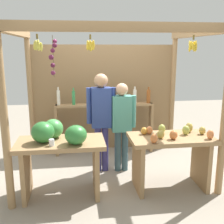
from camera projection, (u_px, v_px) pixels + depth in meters
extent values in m
plane|color=gray|center=(110.00, 168.00, 4.82)|extent=(12.00, 12.00, 0.00)
cylinder|color=#99754C|center=(4.00, 121.00, 3.37)|extent=(0.10, 0.10, 2.36)
cylinder|color=#99754C|center=(30.00, 94.00, 5.37)|extent=(0.10, 0.10, 2.36)
cylinder|color=#99754C|center=(173.00, 91.00, 5.74)|extent=(0.10, 0.10, 2.36)
cube|color=#99754C|center=(121.00, 27.00, 3.31)|extent=(2.98, 0.12, 0.12)
cube|color=#99754C|center=(15.00, 31.00, 4.12)|extent=(0.12, 2.17, 0.12)
cube|color=#99754C|center=(198.00, 33.00, 4.49)|extent=(0.12, 2.17, 0.12)
cube|color=olive|center=(104.00, 98.00, 5.60)|extent=(2.88, 0.04, 2.12)
cylinder|color=brown|center=(194.00, 37.00, 3.65)|extent=(0.02, 0.02, 0.06)
ellipsoid|color=gold|center=(195.00, 47.00, 3.69)|extent=(0.04, 0.08, 0.13)
ellipsoid|color=gold|center=(195.00, 45.00, 3.70)|extent=(0.06, 0.07, 0.14)
ellipsoid|color=gold|center=(192.00, 46.00, 3.70)|extent=(0.08, 0.04, 0.13)
ellipsoid|color=gold|center=(190.00, 47.00, 3.71)|extent=(0.06, 0.05, 0.14)
ellipsoid|color=gold|center=(190.00, 45.00, 3.67)|extent=(0.04, 0.08, 0.13)
ellipsoid|color=gold|center=(193.00, 46.00, 3.66)|extent=(0.06, 0.06, 0.14)
ellipsoid|color=gold|center=(194.00, 47.00, 3.65)|extent=(0.09, 0.04, 0.13)
ellipsoid|color=gold|center=(196.00, 46.00, 3.66)|extent=(0.05, 0.06, 0.14)
cylinder|color=brown|center=(37.00, 36.00, 3.34)|extent=(0.02, 0.02, 0.06)
ellipsoid|color=#D1CC4C|center=(41.00, 47.00, 3.38)|extent=(0.04, 0.07, 0.12)
ellipsoid|color=#D1CC4C|center=(40.00, 47.00, 3.40)|extent=(0.07, 0.07, 0.13)
ellipsoid|color=#D1CC4C|center=(38.00, 44.00, 3.39)|extent=(0.06, 0.04, 0.12)
ellipsoid|color=#D1CC4C|center=(35.00, 45.00, 3.38)|extent=(0.05, 0.06, 0.12)
ellipsoid|color=#D1CC4C|center=(36.00, 46.00, 3.35)|extent=(0.05, 0.06, 0.12)
ellipsoid|color=#D1CC4C|center=(37.00, 44.00, 3.34)|extent=(0.06, 0.04, 0.12)
ellipsoid|color=#D1CC4C|center=(39.00, 45.00, 3.35)|extent=(0.05, 0.05, 0.12)
cylinder|color=brown|center=(90.00, 37.00, 3.48)|extent=(0.02, 0.02, 0.06)
ellipsoid|color=gold|center=(93.00, 45.00, 3.50)|extent=(0.04, 0.07, 0.13)
ellipsoid|color=gold|center=(92.00, 47.00, 3.52)|extent=(0.07, 0.07, 0.14)
ellipsoid|color=gold|center=(90.00, 45.00, 3.53)|extent=(0.06, 0.04, 0.13)
ellipsoid|color=gold|center=(88.00, 45.00, 3.52)|extent=(0.05, 0.06, 0.13)
ellipsoid|color=gold|center=(88.00, 45.00, 3.48)|extent=(0.05, 0.07, 0.14)
ellipsoid|color=gold|center=(90.00, 46.00, 3.47)|extent=(0.08, 0.05, 0.13)
ellipsoid|color=gold|center=(92.00, 45.00, 3.48)|extent=(0.08, 0.06, 0.14)
cylinder|color=#4C422D|center=(53.00, 56.00, 3.66)|extent=(0.01, 0.01, 0.55)
sphere|color=#601E42|center=(55.00, 41.00, 3.64)|extent=(0.06, 0.06, 0.06)
sphere|color=#47142D|center=(55.00, 45.00, 3.61)|extent=(0.07, 0.07, 0.07)
sphere|color=#511938|center=(53.00, 50.00, 3.62)|extent=(0.06, 0.06, 0.06)
sphere|color=#511938|center=(51.00, 57.00, 3.65)|extent=(0.06, 0.06, 0.06)
sphere|color=#511938|center=(51.00, 57.00, 3.65)|extent=(0.07, 0.07, 0.07)
sphere|color=#47142D|center=(53.00, 65.00, 3.67)|extent=(0.06, 0.06, 0.06)
sphere|color=#601E42|center=(53.00, 73.00, 3.73)|extent=(0.06, 0.06, 0.06)
cube|color=#99754C|center=(60.00, 143.00, 3.80)|extent=(1.21, 0.64, 0.06)
cube|color=#99754C|center=(26.00, 172.00, 3.82)|extent=(0.06, 0.58, 0.75)
cube|color=#99754C|center=(96.00, 168.00, 3.95)|extent=(0.06, 0.58, 0.75)
ellipsoid|color=#2D7533|center=(76.00, 135.00, 3.64)|extent=(0.40, 0.40, 0.26)
ellipsoid|color=#429347|center=(53.00, 129.00, 3.90)|extent=(0.37, 0.37, 0.27)
ellipsoid|color=#2D7533|center=(43.00, 132.00, 3.70)|extent=(0.32, 0.32, 0.29)
cylinder|color=white|center=(52.00, 143.00, 3.59)|extent=(0.07, 0.07, 0.09)
cube|color=#99754C|center=(171.00, 138.00, 4.00)|extent=(1.21, 0.64, 0.06)
cube|color=#99754C|center=(138.00, 166.00, 4.03)|extent=(0.06, 0.58, 0.75)
cube|color=#99754C|center=(201.00, 162.00, 4.15)|extent=(0.06, 0.58, 0.75)
ellipsoid|color=#CC7038|center=(154.00, 138.00, 3.69)|extent=(0.13, 0.13, 0.13)
ellipsoid|color=#B79E47|center=(202.00, 130.00, 4.08)|extent=(0.10, 0.10, 0.12)
ellipsoid|color=#E07F47|center=(210.00, 134.00, 3.86)|extent=(0.10, 0.10, 0.13)
ellipsoid|color=#E07F47|center=(149.00, 130.00, 4.09)|extent=(0.12, 0.12, 0.12)
ellipsoid|color=#B79E47|center=(189.00, 127.00, 4.18)|extent=(0.15, 0.15, 0.15)
ellipsoid|color=#A8B24C|center=(186.00, 130.00, 4.05)|extent=(0.14, 0.14, 0.14)
ellipsoid|color=#B79E47|center=(161.00, 134.00, 3.88)|extent=(0.15, 0.15, 0.12)
ellipsoid|color=#CC7038|center=(173.00, 135.00, 3.84)|extent=(0.15, 0.15, 0.13)
ellipsoid|color=#A8B24C|center=(162.00, 129.00, 4.13)|extent=(0.14, 0.14, 0.13)
ellipsoid|color=gold|center=(144.00, 131.00, 4.07)|extent=(0.13, 0.13, 0.11)
cube|color=#99754C|center=(57.00, 130.00, 5.34)|extent=(0.05, 0.20, 1.00)
cube|color=#99754C|center=(151.00, 127.00, 5.58)|extent=(0.05, 0.20, 1.00)
cube|color=#99754C|center=(105.00, 105.00, 5.35)|extent=(1.87, 0.22, 0.04)
cylinder|color=silver|center=(58.00, 98.00, 5.20)|extent=(0.06, 0.06, 0.28)
cylinder|color=silver|center=(58.00, 89.00, 5.16)|extent=(0.03, 0.03, 0.06)
cylinder|color=#338C4C|center=(74.00, 98.00, 5.24)|extent=(0.06, 0.06, 0.26)
cylinder|color=#338C4C|center=(73.00, 89.00, 5.20)|extent=(0.03, 0.03, 0.06)
cylinder|color=#D8B266|center=(89.00, 98.00, 5.28)|extent=(0.08, 0.08, 0.24)
cylinder|color=#D8B266|center=(89.00, 90.00, 5.25)|extent=(0.04, 0.04, 0.06)
cylinder|color=#D8B266|center=(104.00, 96.00, 5.31)|extent=(0.07, 0.07, 0.30)
cylinder|color=#D8B266|center=(104.00, 87.00, 5.27)|extent=(0.03, 0.03, 0.06)
cylinder|color=#994C1E|center=(120.00, 97.00, 5.36)|extent=(0.07, 0.07, 0.24)
cylinder|color=#994C1E|center=(120.00, 90.00, 5.32)|extent=(0.03, 0.03, 0.06)
cylinder|color=silver|center=(135.00, 96.00, 5.39)|extent=(0.07, 0.07, 0.27)
cylinder|color=silver|center=(135.00, 88.00, 5.36)|extent=(0.03, 0.03, 0.06)
cylinder|color=#994C1E|center=(148.00, 96.00, 5.43)|extent=(0.08, 0.08, 0.26)
cylinder|color=#994C1E|center=(149.00, 88.00, 5.39)|extent=(0.03, 0.03, 0.06)
cylinder|color=navy|center=(98.00, 149.00, 4.66)|extent=(0.11, 0.11, 0.78)
cylinder|color=navy|center=(105.00, 149.00, 4.68)|extent=(0.11, 0.11, 0.78)
cube|color=#2D428C|center=(101.00, 108.00, 4.51)|extent=(0.32, 0.19, 0.66)
cylinder|color=#2D428C|center=(89.00, 106.00, 4.48)|extent=(0.08, 0.08, 0.59)
cylinder|color=#2D428C|center=(113.00, 105.00, 4.53)|extent=(0.08, 0.08, 0.59)
sphere|color=tan|center=(101.00, 81.00, 4.41)|extent=(0.22, 0.22, 0.22)
cylinder|color=#365460|center=(118.00, 151.00, 4.68)|extent=(0.11, 0.11, 0.71)
cylinder|color=#365460|center=(125.00, 151.00, 4.69)|extent=(0.11, 0.11, 0.71)
cube|color=teal|center=(122.00, 114.00, 4.54)|extent=(0.32, 0.19, 0.60)
cylinder|color=teal|center=(110.00, 112.00, 4.51)|extent=(0.08, 0.08, 0.54)
cylinder|color=teal|center=(134.00, 111.00, 4.56)|extent=(0.08, 0.08, 0.54)
sphere|color=tan|center=(122.00, 89.00, 4.45)|extent=(0.20, 0.20, 0.20)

